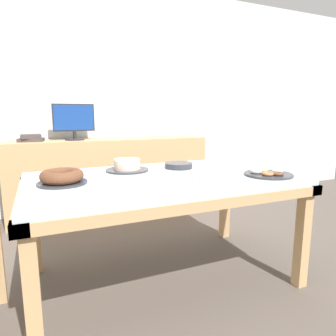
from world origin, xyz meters
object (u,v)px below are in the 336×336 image
(tealight_centre, at_px, (210,167))
(cake_chocolate_round, at_px, (127,166))
(computer_monitor, at_px, (74,122))
(cake_golden_bundt, at_px, (62,177))
(plate_stack, at_px, (179,165))
(pastry_platter, at_px, (268,174))
(tealight_near_front, at_px, (193,182))
(tealight_near_cakes, at_px, (190,161))
(tealight_right_edge, at_px, (211,163))
(tealight_left_edge, at_px, (230,164))
(book_stack, at_px, (31,138))

(tealight_centre, bearing_deg, cake_chocolate_round, 163.90)
(computer_monitor, bearing_deg, cake_golden_bundt, -99.10)
(plate_stack, bearing_deg, pastry_platter, -48.69)
(cake_chocolate_round, xyz_separation_m, tealight_near_front, (0.24, -0.55, -0.03))
(cake_chocolate_round, bearing_deg, tealight_near_cakes, 13.79)
(tealight_near_front, xyz_separation_m, tealight_near_cakes, (0.34, 0.70, 0.00))
(computer_monitor, xyz_separation_m, tealight_right_edge, (0.90, -1.28, -0.31))
(plate_stack, distance_m, tealight_right_edge, 0.30)
(tealight_centre, xyz_separation_m, tealight_left_edge, (0.22, 0.06, 0.00))
(book_stack, bearing_deg, tealight_near_front, -64.26)
(cake_chocolate_round, distance_m, pastry_platter, 0.97)
(tealight_near_front, bearing_deg, pastry_platter, 2.35)
(computer_monitor, xyz_separation_m, plate_stack, (0.60, -1.31, -0.30))
(plate_stack, relative_size, tealight_right_edge, 5.25)
(cake_golden_bundt, xyz_separation_m, tealight_near_cakes, (1.04, 0.39, -0.03))
(tealight_near_cakes, height_order, tealight_left_edge, same)
(cake_golden_bundt, distance_m, tealight_near_front, 0.76)
(computer_monitor, relative_size, tealight_right_edge, 10.60)
(cake_golden_bundt, bearing_deg, computer_monitor, 80.90)
(plate_stack, distance_m, tealight_centre, 0.23)
(computer_monitor, xyz_separation_m, tealight_centre, (0.80, -1.43, -0.31))
(plate_stack, relative_size, tealight_left_edge, 5.25)
(cake_golden_bundt, distance_m, tealight_near_cakes, 1.11)
(tealight_near_cakes, bearing_deg, cake_golden_bundt, -159.45)
(book_stack, xyz_separation_m, tealight_near_front, (0.88, -1.82, -0.15))
(cake_golden_bundt, distance_m, plate_stack, 0.87)
(computer_monitor, distance_m, cake_chocolate_round, 1.31)
(book_stack, relative_size, tealight_near_cakes, 6.46)
(computer_monitor, height_order, cake_chocolate_round, computer_monitor)
(book_stack, distance_m, pastry_platter, 2.31)
(tealight_right_edge, bearing_deg, cake_golden_bundt, -168.65)
(computer_monitor, bearing_deg, tealight_near_front, -76.03)
(cake_chocolate_round, bearing_deg, pastry_platter, -33.20)
(cake_golden_bundt, height_order, plate_stack, cake_golden_bundt)
(computer_monitor, xyz_separation_m, cake_golden_bundt, (-0.24, -1.51, -0.28))
(pastry_platter, bearing_deg, tealight_near_cakes, 108.98)
(cake_golden_bundt, height_order, tealight_right_edge, cake_golden_bundt)
(book_stack, bearing_deg, cake_golden_bundt, -83.11)
(book_stack, distance_m, tealight_left_edge, 2.00)
(book_stack, relative_size, tealight_near_front, 6.46)
(pastry_platter, relative_size, plate_stack, 1.49)
(computer_monitor, distance_m, tealight_near_cakes, 1.41)
(plate_stack, height_order, tealight_near_front, plate_stack)
(pastry_platter, height_order, tealight_centre, pastry_platter)
(cake_chocolate_round, distance_m, tealight_right_edge, 0.69)
(tealight_near_cakes, bearing_deg, tealight_centre, -88.94)
(tealight_left_edge, bearing_deg, cake_golden_bundt, -173.96)
(cake_chocolate_round, distance_m, tealight_centre, 0.61)
(book_stack, distance_m, tealight_centre, 1.89)
(pastry_platter, xyz_separation_m, tealight_near_cakes, (-0.23, 0.67, -0.00))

